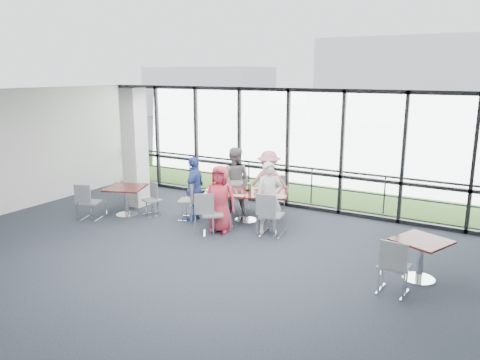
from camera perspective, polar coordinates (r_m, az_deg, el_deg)
The scene contains 39 objects.
floor at distance 8.94m, azimuth -8.12°, elevation -10.94°, with size 12.00×10.00×0.02m, color #20262F.
ceiling at distance 8.19m, azimuth -8.85°, elevation 10.06°, with size 12.00×10.00×0.04m, color white.
curtain_wall_back at distance 12.63m, azimuth 5.82°, elevation 3.85°, with size 12.00×0.10×3.20m, color white.
structural_column at distance 12.96m, azimuth -12.68°, elevation 3.84°, with size 0.50×0.50×3.20m, color silver.
apron at distance 17.53m, azimuth 12.51°, elevation 0.81°, with size 80.00×70.00×0.02m, color gray.
grass_strip at distance 15.67m, azimuth 10.25°, elevation -0.42°, with size 80.00×5.00×0.01m, color #355D23.
hangar_aux at distance 41.46m, azimuth -3.79°, elevation 10.81°, with size 10.00×6.00×4.00m, color white.
guard_rail at distance 13.38m, azimuth 6.78°, elevation -0.45°, with size 0.06×0.06×12.00m, color #2D2D33.
main_table at distance 11.46m, azimuth 0.76°, elevation -1.99°, with size 2.27×1.79×0.75m.
side_table_left at distance 12.26m, azimuth -13.75°, elevation -1.31°, with size 1.18×1.18×0.75m.
side_table_right at distance 8.84m, azimuth 21.25°, elevation -7.56°, with size 1.07×1.07×0.75m.
diner_near_left at distance 10.70m, azimuth -2.45°, elevation -2.30°, with size 0.76×0.49×1.55m, color #C22F42.
diner_near_right at distance 10.60m, azimuth 3.59°, elevation -2.18°, with size 0.60×0.44×1.65m, color silver.
diner_far_left at distance 12.22m, azimuth -0.70°, elevation 0.05°, with size 0.83×0.51×1.71m, color slate.
diner_far_right at distance 12.24m, azimuth 3.52°, elevation -0.17°, with size 1.05×0.54×1.62m, color #CE7C80.
diner_end at distance 11.58m, azimuth -5.55°, elevation -1.04°, with size 0.94×0.51×1.60m, color #324899.
chair_main_nl at distance 10.58m, azimuth -3.31°, elevation -4.19°, with size 0.46×0.46×0.94m, color slate, non-canonical shape.
chair_main_nr at distance 10.49m, azimuth 3.88°, elevation -4.27°, with size 0.48×0.48×0.98m, color slate, non-canonical shape.
chair_main_fl at distance 12.49m, azimuth -0.78°, elevation -1.64°, with size 0.43×0.43×0.88m, color slate, non-canonical shape.
chair_main_fr at distance 12.48m, azimuth 3.79°, elevation -1.63°, with size 0.44×0.44×0.90m, color slate, non-canonical shape.
chair_main_end at distance 11.68m, azimuth -6.29°, elevation -2.52°, with size 0.47×0.47×0.97m, color slate, non-canonical shape.
chair_spare_la at distance 12.20m, azimuth -17.72°, elevation -2.59°, with size 0.44×0.44×0.89m, color slate, non-canonical shape.
chair_spare_lb at distance 12.16m, azimuth -10.69°, elevation -2.43°, with size 0.40×0.40×0.81m, color slate, non-canonical shape.
chair_spare_r at distance 8.24m, azimuth 18.28°, elevation -9.99°, with size 0.46×0.46×0.95m, color slate, non-canonical shape.
plate_nl at distance 11.15m, azimuth -2.26°, elevation -1.76°, with size 0.27×0.27×0.01m, color white.
plate_nr at distance 11.07m, azimuth 3.43°, elevation -1.87°, with size 0.27×0.27×0.01m, color white.
plate_fl at distance 11.82m, azimuth -1.59°, elevation -0.89°, with size 0.24×0.24×0.01m, color white.
plate_fr at distance 11.74m, azimuth 3.42°, elevation -1.01°, with size 0.28×0.28×0.01m, color white.
plate_end at distance 11.56m, azimuth -3.65°, elevation -1.24°, with size 0.24×0.24×0.01m, color white.
tumbler_a at distance 11.15m, azimuth -0.39°, elevation -1.39°, with size 0.07×0.07×0.15m, color white.
tumbler_b at distance 11.16m, azimuth 1.87°, elevation -1.41°, with size 0.07×0.07×0.14m, color white.
tumbler_c at distance 11.69m, azimuth 1.01°, elevation -0.71°, with size 0.07×0.07×0.15m, color white.
tumbler_d at distance 11.41m, azimuth -2.49°, elevation -1.07°, with size 0.07×0.07×0.15m, color white.
menu_a at distance 11.07m, azimuth -0.19°, elevation -1.89°, with size 0.28×0.19×0.00m, color silver.
menu_b at distance 11.06m, azimuth 4.81°, elevation -1.94°, with size 0.33×0.23×0.00m, color silver.
menu_c at distance 11.77m, azimuth 1.60°, elevation -0.98°, with size 0.29×0.21×0.00m, color silver.
condiment_caddy at distance 11.48m, azimuth 1.00°, elevation -1.25°, with size 0.10×0.07×0.04m, color black.
ketchup_bottle at distance 11.48m, azimuth 1.12°, elevation -0.89°, with size 0.06×0.06×0.18m, color maroon.
green_bottle at distance 11.42m, azimuth 1.26°, elevation -0.91°, with size 0.05×0.05×0.20m, color #1B7A2E.
Camera 1 is at (5.14, -6.36, 3.61)m, focal length 35.00 mm.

